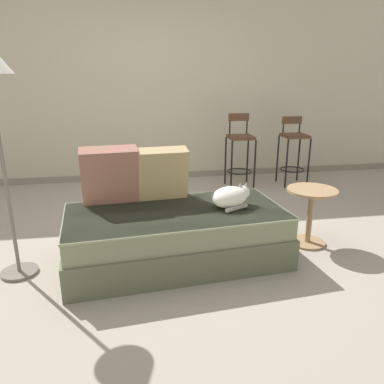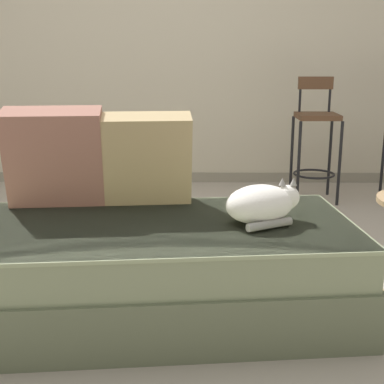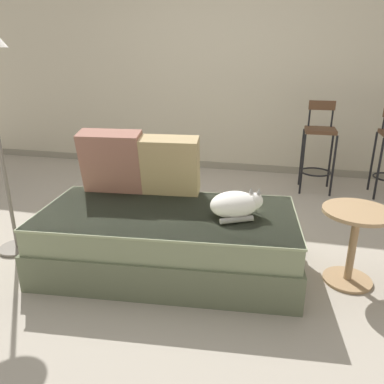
% 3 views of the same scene
% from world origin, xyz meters
% --- Properties ---
extents(ground_plane, '(16.00, 16.00, 0.00)m').
position_xyz_m(ground_plane, '(0.00, 0.00, 0.00)').
color(ground_plane, '#A89E8E').
rests_on(ground_plane, ground).
extents(wall_back_panel, '(8.00, 0.10, 2.60)m').
position_xyz_m(wall_back_panel, '(0.00, 2.25, 1.30)').
color(wall_back_panel, beige).
rests_on(wall_back_panel, ground).
extents(wall_baseboard_trim, '(8.00, 0.02, 0.09)m').
position_xyz_m(wall_baseboard_trim, '(0.00, 2.20, 0.04)').
color(wall_baseboard_trim, gray).
rests_on(wall_baseboard_trim, ground).
extents(couch, '(1.85, 1.03, 0.44)m').
position_xyz_m(couch, '(0.00, -0.40, 0.22)').
color(couch, '#636B50').
rests_on(couch, ground).
extents(throw_pillow_corner, '(0.49, 0.30, 0.49)m').
position_xyz_m(throw_pillow_corner, '(-0.52, -0.11, 0.68)').
color(throw_pillow_corner, '#936051').
rests_on(throw_pillow_corner, couch).
extents(throw_pillow_middle, '(0.46, 0.28, 0.46)m').
position_xyz_m(throw_pillow_middle, '(-0.08, -0.07, 0.67)').
color(throw_pillow_middle, tan).
rests_on(throw_pillow_middle, couch).
extents(cat, '(0.39, 0.36, 0.20)m').
position_xyz_m(cat, '(0.46, -0.37, 0.52)').
color(cat, white).
rests_on(cat, couch).
extents(bar_stool_near_window, '(0.34, 0.34, 0.99)m').
position_xyz_m(bar_stool_near_window, '(1.13, 1.60, 0.54)').
color(bar_stool_near_window, black).
rests_on(bar_stool_near_window, ground).
extents(bar_stool_by_doorway, '(0.34, 0.34, 0.93)m').
position_xyz_m(bar_stool_by_doorway, '(1.89, 1.60, 0.53)').
color(bar_stool_by_doorway, black).
rests_on(bar_stool_by_doorway, ground).
extents(side_table, '(0.44, 0.44, 0.52)m').
position_xyz_m(side_table, '(1.23, -0.28, 0.34)').
color(side_table, tan).
rests_on(side_table, ground).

